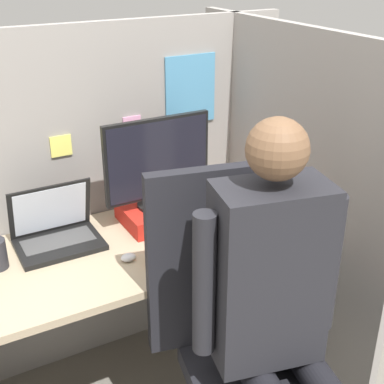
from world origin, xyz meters
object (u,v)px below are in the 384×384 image
Objects in this scene: carrot_toy at (156,264)px; coffee_mug at (224,190)px; laptop at (57,233)px; monitor at (158,163)px; person at (280,308)px; paper_box at (160,213)px; stapler at (242,201)px; office_chair at (237,336)px.

carrot_toy is 1.35× the size of coffee_mug.
laptop is 3.35× the size of coffee_mug.
monitor is 0.33× the size of person.
monitor is 3.55× the size of carrot_toy.
paper_box is at bearing -2.46° from laptop.
person is (0.02, -0.81, 0.03)m from paper_box.
stapler is (0.82, -0.08, -0.02)m from laptop.
office_chair is (-0.02, -0.65, -0.41)m from monitor.
carrot_toy is (0.27, -0.35, -0.03)m from laptop.
paper_box is 0.67m from office_chair.
monitor is 4.78× the size of coffee_mug.
laptop is 0.79m from coffee_mug.
coffee_mug is (0.79, 0.03, 0.00)m from laptop.
paper_box is 2.41× the size of carrot_toy.
paper_box reaches higher than carrot_toy.
carrot_toy is 0.65m from coffee_mug.
laptop is 0.23× the size of person.
carrot_toy is at bearing -154.11° from stapler.
carrot_toy is 0.52m from person.
monitor reaches higher than coffee_mug.
stapler is 0.62m from carrot_toy.
laptop is at bearing -178.15° from coffee_mug.
office_chair is (-0.40, -0.59, -0.17)m from stapler.
person is at bearing -61.29° from laptop.
laptop is 0.44m from carrot_toy.
person is at bearing -68.60° from carrot_toy.
office_chair is at bearing -124.67° from stapler.
laptop is at bearing 122.21° from office_chair.
person is (0.45, -0.83, 0.02)m from laptop.
monitor is at bearing 91.11° from person.
paper_box is at bearing 88.06° from office_chair.
carrot_toy is 0.11× the size of office_chair.
monitor reaches higher than office_chair.
office_chair is at bearing 102.59° from person.
carrot_toy is (-0.17, -0.33, -0.02)m from paper_box.
carrot_toy is 0.09× the size of person.
office_chair is 12.10× the size of coffee_mug.
laptop is 0.28× the size of office_chair.
coffee_mug is (-0.03, 0.10, 0.02)m from stapler.
coffee_mug is at bearing 7.16° from paper_box.
laptop is 2.49× the size of carrot_toy.
stapler reaches higher than carrot_toy.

